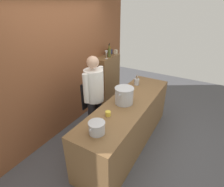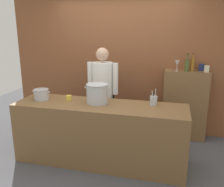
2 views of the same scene
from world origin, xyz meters
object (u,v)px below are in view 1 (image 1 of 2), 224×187
stockpot_small (97,128)px  utensil_crock (137,82)px  butter_jar (108,114)px  wine_bottle_amber (110,51)px  spice_tin_navy (110,52)px  wine_glass_wide (106,53)px  stockpot_large (124,96)px  spice_tin_cream (116,52)px  chef (94,94)px  wine_bottle_olive (109,53)px

stockpot_small → utensil_crock: bearing=5.5°
stockpot_small → butter_jar: bearing=11.1°
butter_jar → wine_bottle_amber: (1.83, 1.07, 0.43)m
wine_bottle_amber → utensil_crock: bearing=-119.3°
utensil_crock → butter_jar: 1.28m
stockpot_small → spice_tin_navy: spice_tin_navy is taller
wine_glass_wide → spice_tin_navy: (0.41, 0.14, -0.08)m
utensil_crock → spice_tin_navy: 1.33m
stockpot_small → butter_jar: stockpot_small is taller
butter_jar → spice_tin_navy: bearing=30.0°
stockpot_large → spice_tin_cream: 1.93m
chef → wine_bottle_olive: size_ratio=5.55×
stockpot_small → wine_bottle_olive: wine_bottle_olive is taller
wine_bottle_amber → spice_tin_navy: 0.19m
butter_jar → wine_glass_wide: size_ratio=0.45×
wine_bottle_olive → wine_glass_wide: (-0.16, -0.02, 0.03)m
stockpot_large → butter_jar: stockpot_large is taller
stockpot_small → wine_bottle_olive: bearing=27.3°
stockpot_small → wine_glass_wide: (1.99, 1.09, 0.40)m
spice_tin_navy → spice_tin_cream: bearing=-60.9°
chef → utensil_crock: chef is taller
chef → butter_jar: (-0.39, -0.53, -0.03)m
wine_bottle_amber → stockpot_large: bearing=-140.9°
utensil_crock → wine_glass_wide: wine_glass_wide is taller
utensil_crock → wine_bottle_amber: size_ratio=0.79×
spice_tin_navy → wine_bottle_olive: bearing=-154.3°
butter_jar → spice_tin_cream: (2.06, 1.03, 0.37)m
wine_bottle_olive → utensil_crock: bearing=-116.1°
wine_bottle_amber → spice_tin_navy: (0.16, 0.08, -0.06)m
utensil_crock → wine_bottle_amber: (0.55, 0.99, 0.40)m
wine_bottle_amber → wine_glass_wide: bearing=-165.8°
chef → stockpot_small: (-0.80, -0.61, 0.02)m
wine_glass_wide → wine_bottle_olive: bearing=7.4°
utensil_crock → spice_tin_navy: (0.72, 1.07, 0.34)m
wine_bottle_olive → stockpot_small: bearing=-152.7°
utensil_crock → wine_bottle_amber: bearing=60.7°
stockpot_large → utensil_crock: size_ratio=1.60×
stockpot_small → utensil_crock: utensil_crock is taller
chef → utensil_crock: bearing=155.2°
stockpot_large → wine_bottle_amber: bearing=39.1°
spice_tin_cream → stockpot_small: bearing=-155.9°
stockpot_small → stockpot_large: bearing=3.1°
wine_bottle_olive → spice_tin_navy: 0.28m
wine_bottle_amber → spice_tin_cream: 0.24m
stockpot_small → spice_tin_cream: 2.73m
stockpot_large → wine_bottle_amber: (1.36, 1.10, 0.32)m
wine_bottle_amber → stockpot_small: bearing=-152.8°
chef → stockpot_large: bearing=100.4°
wine_glass_wide → spice_tin_cream: size_ratio=1.66×
stockpot_large → butter_jar: (-0.47, 0.03, -0.11)m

